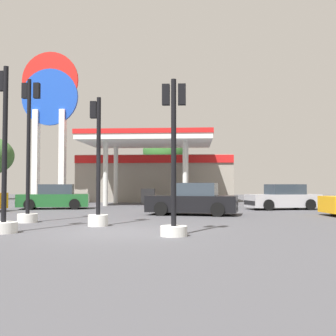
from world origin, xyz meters
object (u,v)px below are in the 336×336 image
object	(u,v)px
car_1	(193,200)
traffic_signal_0	(98,189)
car_0	(54,198)
car_3	(283,198)
traffic_signal_1	(4,187)
station_pole_sign	(50,108)
traffic_signal_2	(174,177)
traffic_signal_3	(29,170)
tree_1	(165,151)

from	to	relation	value
car_1	traffic_signal_0	world-z (taller)	traffic_signal_0
car_0	traffic_signal_0	world-z (taller)	traffic_signal_0
car_3	traffic_signal_0	xyz separation A→B (m)	(-8.12, -9.54, 0.61)
car_0	car_1	xyz separation A→B (m)	(7.87, -4.04, 0.03)
traffic_signal_1	station_pole_sign	bearing A→B (deg)	106.22
car_0	traffic_signal_0	bearing A→B (deg)	-62.82
traffic_signal_2	car_0	bearing A→B (deg)	122.48
car_0	car_1	distance (m)	8.85
car_3	traffic_signal_2	bearing A→B (deg)	-114.57
car_0	traffic_signal_3	world-z (taller)	traffic_signal_3
traffic_signal_3	tree_1	size ratio (longest dim) A/B	0.80
traffic_signal_2	tree_1	xyz separation A→B (m)	(-2.26, 27.78, 3.04)
traffic_signal_3	car_0	bearing A→B (deg)	103.17
car_0	car_3	xyz separation A→B (m)	(12.86, 0.32, 0.00)
car_1	traffic_signal_2	bearing A→B (deg)	-93.54
car_3	traffic_signal_3	world-z (taller)	traffic_signal_3
tree_1	traffic_signal_3	bearing A→B (deg)	-97.60
car_0	car_3	size ratio (longest dim) A/B	1.00
tree_1	traffic_signal_1	bearing A→B (deg)	-95.47
car_0	traffic_signal_1	distance (m)	11.58
traffic_signal_1	traffic_signal_2	world-z (taller)	traffic_signal_1
car_1	traffic_signal_3	distance (m)	7.34
traffic_signal_1	tree_1	xyz separation A→B (m)	(2.63, 27.44, 3.31)
station_pole_sign	car_1	xyz separation A→B (m)	(10.27, -9.65, -6.22)
traffic_signal_3	tree_1	world-z (taller)	tree_1
car_1	traffic_signal_0	size ratio (longest dim) A/B	1.00
tree_1	traffic_signal_2	bearing A→B (deg)	-85.35
traffic_signal_2	car_3	bearing A→B (deg)	65.43
station_pole_sign	traffic_signal_2	world-z (taller)	station_pole_sign
car_1	traffic_signal_1	distance (m)	9.03
car_1	car_3	xyz separation A→B (m)	(4.99, 4.36, -0.03)
traffic_signal_2	car_1	bearing A→B (deg)	86.46
car_3	traffic_signal_2	size ratio (longest dim) A/B	0.99
traffic_signal_3	traffic_signal_2	bearing A→B (deg)	-32.53
traffic_signal_2	traffic_signal_1	bearing A→B (deg)	175.99
traffic_signal_2	traffic_signal_3	size ratio (longest dim) A/B	0.81
car_0	traffic_signal_3	xyz separation A→B (m)	(1.90, -8.12, 1.29)
car_1	tree_1	size ratio (longest dim) A/B	0.65
traffic_signal_0	traffic_signal_2	xyz separation A→B (m)	(2.66, -2.40, 0.35)
station_pole_sign	tree_1	world-z (taller)	station_pole_sign
traffic_signal_1	traffic_signal_3	xyz separation A→B (m)	(-0.61, 3.17, 0.61)
car_0	car_3	bearing A→B (deg)	1.42
traffic_signal_1	traffic_signal_2	xyz separation A→B (m)	(4.89, -0.34, 0.28)
station_pole_sign	traffic_signal_3	distance (m)	15.21
traffic_signal_2	station_pole_sign	bearing A→B (deg)	119.63
station_pole_sign	car_0	distance (m)	8.73
car_0	traffic_signal_3	bearing A→B (deg)	-76.83
traffic_signal_3	tree_1	xyz separation A→B (m)	(3.24, 24.27, 2.70)
station_pole_sign	traffic_signal_1	distance (m)	18.45
traffic_signal_2	tree_1	bearing A→B (deg)	94.65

